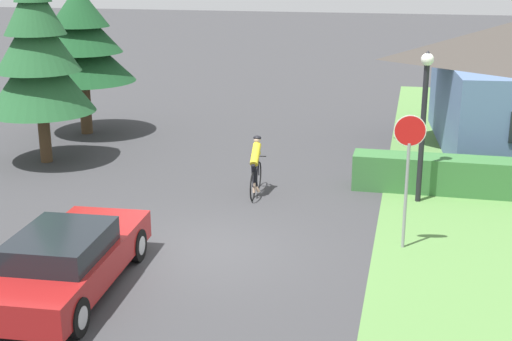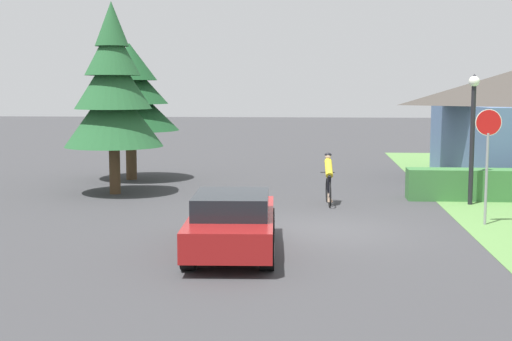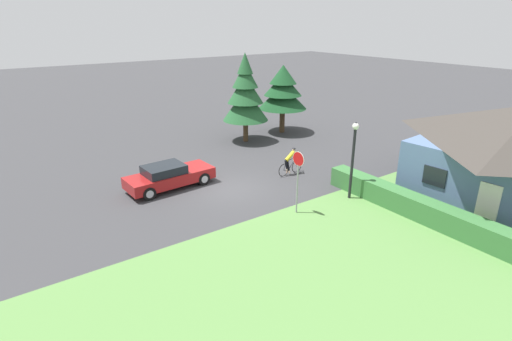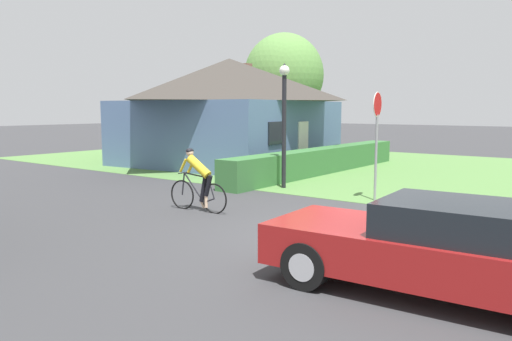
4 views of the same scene
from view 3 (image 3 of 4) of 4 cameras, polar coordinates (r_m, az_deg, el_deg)
The scene contains 9 objects.
ground_plane at distance 21.48m, azimuth -3.85°, elevation -2.63°, with size 140.00×140.00×0.00m, color #38383A.
grass_verge_right at distance 17.34m, azimuth 29.97°, elevation -11.75°, with size 16.00×36.00×0.01m, color #568442.
hedge_row at distance 19.30m, azimuth 24.15°, elevation -5.75°, with size 11.77×0.90×0.99m, color #387038.
sedan_left_lane at distance 21.84m, azimuth -12.34°, elevation -0.81°, with size 2.05×4.78×1.33m.
cyclist at distance 23.28m, azimuth 4.91°, elevation 1.23°, with size 0.44×1.81×1.59m.
stop_sign at distance 18.15m, azimuth 6.01°, elevation -0.04°, with size 0.68×0.09×3.01m.
street_lamp at distance 20.02m, azimuth 13.74°, elevation 2.71°, with size 0.33×0.33×3.98m.
conifer_tall_near at distance 29.10m, azimuth -1.53°, elevation 10.77°, with size 3.29×3.29×6.39m.
conifer_tall_far at distance 31.67m, azimuth 3.86°, elevation 11.37°, with size 3.75×3.75×5.27m.
Camera 3 is at (16.91, -10.12, 8.54)m, focal length 28.00 mm.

